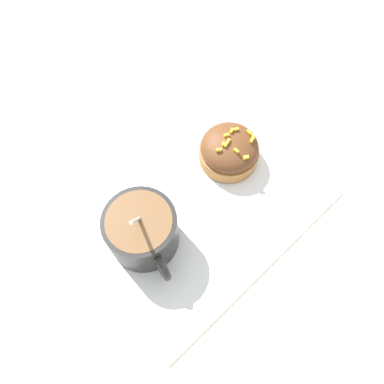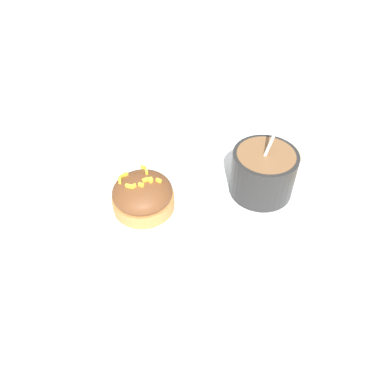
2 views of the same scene
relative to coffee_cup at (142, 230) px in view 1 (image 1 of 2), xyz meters
The scene contains 4 objects.
ground_plane 0.09m from the coffee_cup, behind, with size 3.00×3.00×0.00m, color #C6B793.
paper_napkin 0.09m from the coffee_cup, behind, with size 0.31×0.29×0.00m.
coffee_cup is the anchor object (origin of this frame).
frosted_pastry 0.16m from the coffee_cup, behind, with size 0.08×0.08×0.05m.
Camera 1 is at (0.14, 0.16, 0.45)m, focal length 35.00 mm.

